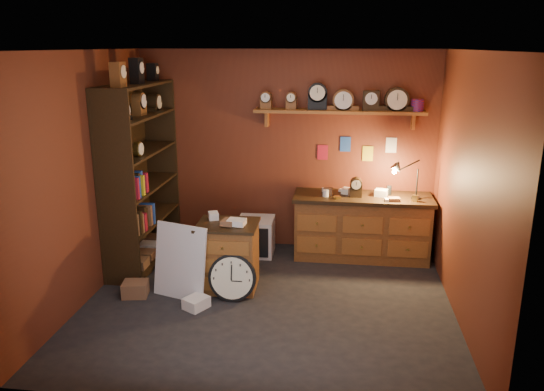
{
  "coord_description": "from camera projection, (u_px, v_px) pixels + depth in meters",
  "views": [
    {
      "loc": [
        0.74,
        -5.27,
        2.75
      ],
      "look_at": [
        -0.0,
        0.35,
        1.13
      ],
      "focal_mm": 35.0,
      "sensor_mm": 36.0,
      "label": 1
    }
  ],
  "objects": [
    {
      "name": "floor_box_b",
      "position": [
        196.0,
        303.0,
        5.73
      ],
      "size": [
        0.3,
        0.32,
        0.12
      ],
      "primitive_type": "cube",
      "rotation": [
        0.0,
        0.0,
        -0.54
      ],
      "color": "white",
      "rests_on": "ground"
    },
    {
      "name": "mini_fridge",
      "position": [
        256.0,
        236.0,
        7.18
      ],
      "size": [
        0.49,
        0.51,
        0.5
      ],
      "rotation": [
        0.0,
        0.0,
        0.02
      ],
      "color": "silver",
      "rests_on": "ground"
    },
    {
      "name": "floor_box_a",
      "position": [
        135.0,
        289.0,
        6.0
      ],
      "size": [
        0.31,
        0.28,
        0.17
      ],
      "primitive_type": "cube",
      "rotation": [
        0.0,
        0.0,
        0.17
      ],
      "color": "brown",
      "rests_on": "ground"
    },
    {
      "name": "low_cabinet",
      "position": [
        228.0,
        253.0,
        6.12
      ],
      "size": [
        0.7,
        0.6,
        0.88
      ],
      "rotation": [
        0.0,
        0.0,
        0.02
      ],
      "color": "brown",
      "rests_on": "ground"
    },
    {
      "name": "room_shell",
      "position": [
        273.0,
        148.0,
        5.5
      ],
      "size": [
        4.02,
        3.62,
        2.71
      ],
      "color": "maroon",
      "rests_on": "ground"
    },
    {
      "name": "floor_box_c",
      "position": [
        182.0,
        263.0,
        6.72
      ],
      "size": [
        0.23,
        0.19,
        0.17
      ],
      "primitive_type": "cube",
      "rotation": [
        0.0,
        0.0,
        -0.0
      ],
      "color": "brown",
      "rests_on": "ground"
    },
    {
      "name": "workbench",
      "position": [
        362.0,
        223.0,
        7.02
      ],
      "size": [
        1.8,
        0.66,
        1.36
      ],
      "color": "brown",
      "rests_on": "ground"
    },
    {
      "name": "big_round_clock",
      "position": [
        232.0,
        278.0,
        5.87
      ],
      "size": [
        0.53,
        0.17,
        0.54
      ],
      "color": "black",
      "rests_on": "ground"
    },
    {
      "name": "floor",
      "position": [
        268.0,
        302.0,
        5.87
      ],
      "size": [
        4.0,
        4.0,
        0.0
      ],
      "primitive_type": "plane",
      "color": "black",
      "rests_on": "ground"
    },
    {
      "name": "white_panel",
      "position": [
        182.0,
        295.0,
        6.03
      ],
      "size": [
        0.67,
        0.36,
        0.85
      ],
      "primitive_type": "cube",
      "rotation": [
        -0.17,
        0.0,
        -0.31
      ],
      "color": "silver",
      "rests_on": "ground"
    },
    {
      "name": "shelving_unit",
      "position": [
        138.0,
        168.0,
        6.69
      ],
      "size": [
        0.47,
        1.6,
        2.58
      ],
      "color": "black",
      "rests_on": "ground"
    }
  ]
}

